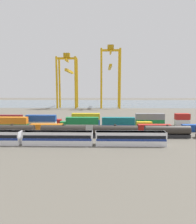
{
  "coord_description": "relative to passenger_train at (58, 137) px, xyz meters",
  "views": [
    {
      "loc": [
        7.31,
        -74.48,
        16.07
      ],
      "look_at": [
        5.16,
        25.02,
        4.16
      ],
      "focal_mm": 32.27,
      "sensor_mm": 36.0,
      "label": 1
    }
  ],
  "objects": [
    {
      "name": "gantry_crane_central",
      "position": [
        18.92,
        109.0,
        27.07
      ],
      "size": [
        15.98,
        34.42,
        49.37
      ],
      "color": "gold",
      "rests_on": "ground_plane"
    },
    {
      "name": "shipping_container_23",
      "position": [
        46.83,
        30.37,
        -0.84
      ],
      "size": [
        6.04,
        2.44,
        2.6
      ],
      "primitive_type": "cube",
      "color": "silver",
      "rests_on": "ground_plane"
    },
    {
      "name": "shipping_container_2",
      "position": [
        -8.33,
        18.61,
        -0.84
      ],
      "size": [
        12.1,
        2.44,
        2.6
      ],
      "primitive_type": "cube",
      "color": "orange",
      "rests_on": "ground_plane"
    },
    {
      "name": "harbour_water",
      "position": [
        5.25,
        159.69,
        -2.14
      ],
      "size": [
        400.0,
        110.0,
        0.01
      ],
      "primitive_type": "cube",
      "color": "slate",
      "rests_on": "ground_plane"
    },
    {
      "name": "freight_tank_row",
      "position": [
        16.76,
        9.18,
        -0.14
      ],
      "size": [
        82.36,
        2.81,
        4.27
      ],
      "color": "#232326",
      "rests_on": "ground_plane"
    },
    {
      "name": "shipping_container_7",
      "position": [
        31.9,
        18.61,
        -0.84
      ],
      "size": [
        12.1,
        2.44,
        2.6
      ],
      "primitive_type": "cube",
      "color": "#AD211C",
      "rests_on": "ground_plane"
    },
    {
      "name": "shipping_container_24",
      "position": [
        46.83,
        30.37,
        1.76
      ],
      "size": [
        6.04,
        2.44,
        2.6
      ],
      "primitive_type": "cube",
      "color": "#AD211C",
      "rests_on": "shipping_container_23"
    },
    {
      "name": "shipping_container_9",
      "position": [
        -26.16,
        24.49,
        -0.84
      ],
      "size": [
        12.1,
        2.44,
        2.6
      ],
      "primitive_type": "cube",
      "color": "#1C4299",
      "rests_on": "ground_plane"
    },
    {
      "name": "shipping_container_22",
      "position": [
        33.04,
        30.37,
        1.76
      ],
      "size": [
        12.1,
        2.44,
        2.6
      ],
      "primitive_type": "cube",
      "color": "slate",
      "rests_on": "shipping_container_21"
    },
    {
      "name": "shipping_container_13",
      "position": [
        1.64,
        24.49,
        -0.84
      ],
      "size": [
        12.1,
        2.44,
        2.6
      ],
      "primitive_type": "cube",
      "color": "#197538",
      "rests_on": "ground_plane"
    },
    {
      "name": "shipping_container_21",
      "position": [
        33.04,
        30.37,
        -0.84
      ],
      "size": [
        12.1,
        2.44,
        2.6
      ],
      "primitive_type": "cube",
      "color": "#197538",
      "rests_on": "ground_plane"
    },
    {
      "name": "shipping_container_18",
      "position": [
        5.46,
        30.37,
        -0.84
      ],
      "size": [
        12.1,
        2.44,
        2.6
      ],
      "primitive_type": "cube",
      "color": "#1C4299",
      "rests_on": "ground_plane"
    },
    {
      "name": "shipping_container_19",
      "position": [
        5.46,
        30.37,
        1.76
      ],
      "size": [
        12.1,
        2.44,
        2.6
      ],
      "primitive_type": "cube",
      "color": "gold",
      "rests_on": "shipping_container_18"
    },
    {
      "name": "shipping_container_4",
      "position": [
        5.08,
        18.61,
        1.76
      ],
      "size": [
        12.1,
        2.44,
        2.6
      ],
      "primitive_type": "cube",
      "color": "#197538",
      "rests_on": "shipping_container_3"
    },
    {
      "name": "shipping_container_1",
      "position": [
        -21.75,
        18.61,
        1.76
      ],
      "size": [
        12.1,
        2.44,
        2.6
      ],
      "primitive_type": "cube",
      "color": "orange",
      "rests_on": "shipping_container_0"
    },
    {
      "name": "shipping_container_14",
      "position": [
        15.54,
        24.49,
        -0.84
      ],
      "size": [
        6.04,
        2.44,
        2.6
      ],
      "primitive_type": "cube",
      "color": "#146066",
      "rests_on": "ground_plane"
    },
    {
      "name": "shipping_container_20",
      "position": [
        19.25,
        30.37,
        -0.84
      ],
      "size": [
        12.1,
        2.44,
        2.6
      ],
      "primitive_type": "cube",
      "color": "slate",
      "rests_on": "ground_plane"
    },
    {
      "name": "shipping_container_10",
      "position": [
        -26.16,
        24.49,
        1.76
      ],
      "size": [
        12.1,
        2.44,
        2.6
      ],
      "primitive_type": "cube",
      "color": "maroon",
      "rests_on": "shipping_container_9"
    },
    {
      "name": "shipping_container_0",
      "position": [
        -21.75,
        18.61,
        -0.84
      ],
      "size": [
        12.1,
        2.44,
        2.6
      ],
      "primitive_type": "cube",
      "color": "#197538",
      "rests_on": "ground_plane"
    },
    {
      "name": "shipping_container_5",
      "position": [
        18.49,
        18.61,
        -0.84
      ],
      "size": [
        12.1,
        2.44,
        2.6
      ],
      "primitive_type": "cube",
      "color": "#1C4299",
      "rests_on": "ground_plane"
    },
    {
      "name": "shipping_container_12",
      "position": [
        -12.26,
        24.49,
        1.76
      ],
      "size": [
        12.1,
        2.44,
        2.6
      ],
      "primitive_type": "cube",
      "color": "#1C4299",
      "rests_on": "shipping_container_11"
    },
    {
      "name": "shipping_container_8",
      "position": [
        45.32,
        18.61,
        -0.84
      ],
      "size": [
        6.04,
        2.44,
        2.6
      ],
      "primitive_type": "cube",
      "color": "#1C4299",
      "rests_on": "ground_plane"
    },
    {
      "name": "passenger_train",
      "position": [
        0.0,
        0.0,
        0.0
      ],
      "size": [
        60.72,
        3.14,
        3.9
      ],
      "color": "silver",
      "rests_on": "ground_plane"
    },
    {
      "name": "shipping_container_6",
      "position": [
        18.49,
        18.61,
        1.76
      ],
      "size": [
        12.1,
        2.44,
        2.6
      ],
      "primitive_type": "cube",
      "color": "#146066",
      "rests_on": "shipping_container_5"
    },
    {
      "name": "gantry_crane_west",
      "position": [
        -15.6,
        109.46,
        23.97
      ],
      "size": [
        16.15,
        35.78,
        43.32
      ],
      "color": "gold",
      "rests_on": "ground_plane"
    },
    {
      "name": "ground_plane",
      "position": [
        5.25,
        58.95,
        -2.14
      ],
      "size": [
        420.0,
        420.0,
        0.0
      ],
      "primitive_type": "plane",
      "color": "#5B564C"
    },
    {
      "name": "shipping_container_15",
      "position": [
        29.45,
        24.49,
        -0.84
      ],
      "size": [
        6.04,
        2.44,
        2.6
      ],
      "primitive_type": "cube",
      "color": "gold",
      "rests_on": "ground_plane"
    },
    {
      "name": "shipping_container_16",
      "position": [
        -22.12,
        30.37,
        -0.84
      ],
      "size": [
        6.04,
        2.44,
        2.6
      ],
      "primitive_type": "cube",
      "color": "silver",
      "rests_on": "ground_plane"
    },
    {
      "name": "shipping_container_3",
      "position": [
        5.08,
        18.61,
        -0.84
      ],
      "size": [
        12.1,
        2.44,
        2.6
      ],
      "primitive_type": "cube",
      "color": "silver",
      "rests_on": "ground_plane"
    },
    {
      "name": "shipping_container_17",
      "position": [
        -8.33,
        30.37,
        -0.84
      ],
      "size": [
        6.04,
        2.44,
        2.6
      ],
      "primitive_type": "cube",
      "color": "#AD211C",
      "rests_on": "ground_plane"
    },
    {
      "name": "shipping_container_11",
      "position": [
        -12.26,
        24.49,
        -0.84
      ],
      "size": [
        12.1,
        2.44,
        2.6
      ],
      "primitive_type": "cube",
      "color": "silver",
      "rests_on": "ground_plane"
    }
  ]
}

